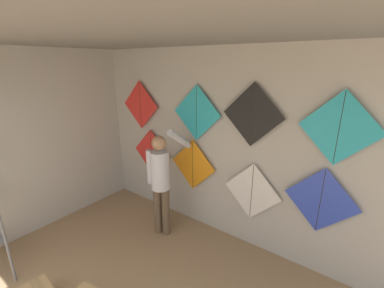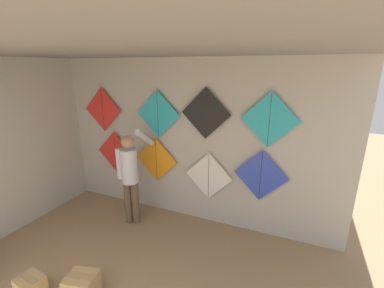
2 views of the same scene
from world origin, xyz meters
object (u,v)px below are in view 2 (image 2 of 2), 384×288
(kite_0, at_px, (115,152))
(kite_5, at_px, (158,114))
(kite_6, at_px, (206,113))
(cardboard_box_spare, at_px, (31,288))
(kite_4, at_px, (103,110))
(cardboard_box, at_px, (82,287))
(kite_3, at_px, (261,176))
(kite_2, at_px, (209,176))
(kite_7, at_px, (270,120))
(shopkeeper, at_px, (130,172))
(kite_1, at_px, (156,160))

(kite_0, height_order, kite_5, kite_5)
(kite_5, xyz_separation_m, kite_6, (0.87, 0.00, 0.08))
(cardboard_box_spare, height_order, kite_4, kite_4)
(cardboard_box, xyz_separation_m, cardboard_box_spare, (-0.58, -0.22, -0.03))
(cardboard_box, relative_size, kite_3, 0.47)
(kite_2, distance_m, kite_6, 1.06)
(kite_7, bearing_deg, kite_3, 180.00)
(kite_0, height_order, kite_6, kite_6)
(kite_2, bearing_deg, kite_4, 180.00)
(cardboard_box, distance_m, kite_4, 3.00)
(kite_3, xyz_separation_m, kite_6, (-0.92, 0.00, 0.90))
(cardboard_box_spare, height_order, kite_7, kite_7)
(cardboard_box, distance_m, kite_6, 2.83)
(kite_4, bearing_deg, shopkeeper, -29.09)
(kite_4, height_order, kite_7, kite_7)
(kite_0, relative_size, kite_7, 1.00)
(shopkeeper, bearing_deg, kite_5, 45.23)
(kite_4, bearing_deg, kite_7, 0.00)
(shopkeeper, distance_m, kite_2, 1.32)
(cardboard_box, bearing_deg, shopkeeper, 104.49)
(kite_7, bearing_deg, kite_0, 180.00)
(kite_2, bearing_deg, kite_7, 0.00)
(shopkeeper, distance_m, cardboard_box_spare, 1.97)
(cardboard_box_spare, xyz_separation_m, kite_3, (2.24, 2.30, 0.90))
(cardboard_box, xyz_separation_m, kite_2, (0.81, 2.08, 0.71))
(cardboard_box, distance_m, cardboard_box_spare, 0.62)
(kite_1, relative_size, kite_2, 1.00)
(shopkeeper, relative_size, kite_1, 2.05)
(kite_6, bearing_deg, cardboard_box_spare, -119.88)
(kite_3, height_order, kite_5, kite_5)
(cardboard_box_spare, bearing_deg, shopkeeper, 84.28)
(shopkeeper, height_order, kite_4, kite_4)
(kite_1, relative_size, kite_3, 1.00)
(kite_3, bearing_deg, cardboard_box, -128.64)
(kite_1, height_order, kite_4, kite_4)
(kite_5, bearing_deg, cardboard_box, -86.34)
(kite_0, bearing_deg, kite_4, 180.00)
(kite_4, height_order, kite_5, kite_4)
(shopkeeper, relative_size, kite_7, 2.05)
(shopkeeper, xyz_separation_m, kite_7, (2.12, 0.52, 0.96))
(cardboard_box, height_order, kite_1, kite_1)
(kite_1, bearing_deg, kite_0, 180.00)
(kite_2, bearing_deg, kite_6, 180.00)
(kite_2, height_order, kite_5, kite_5)
(kite_7, bearing_deg, kite_2, 180.00)
(cardboard_box_spare, bearing_deg, kite_2, 58.79)
(shopkeeper, xyz_separation_m, kite_1, (0.20, 0.52, 0.07))
(kite_2, relative_size, kite_5, 1.00)
(kite_1, relative_size, kite_7, 1.00)
(kite_0, distance_m, kite_3, 2.78)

